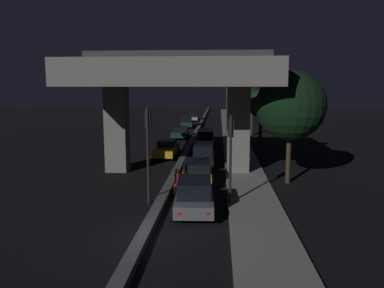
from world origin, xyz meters
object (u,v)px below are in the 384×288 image
at_px(traffic_light_left_of_median, 148,139).
at_px(car_dark_green_second_oncoming, 180,132).
at_px(car_taxi_yellow_second, 197,171).
at_px(car_taxi_yellow_lead_oncoming, 167,149).
at_px(car_dark_red_fourth, 206,138).
at_px(car_silver_fourth_oncoming, 193,116).
at_px(motorcycle_red_filtering_near, 177,182).
at_px(street_lamp, 225,98).
at_px(car_dark_green_third_oncoming, 187,121).
at_px(car_grey_lead, 194,195).
at_px(car_black_third, 204,154).
at_px(traffic_light_right_of_median, 231,144).
at_px(pedestrian_on_sidewalk, 237,158).

distance_m(traffic_light_left_of_median, car_dark_green_second_oncoming, 26.43).
xyz_separation_m(car_taxi_yellow_second, car_taxi_yellow_lead_oncoming, (-3.30, 9.15, -0.03)).
height_order(car_dark_red_fourth, car_silver_fourth_oncoming, car_dark_red_fourth).
xyz_separation_m(traffic_light_left_of_median, car_taxi_yellow_second, (2.38, 4.50, -2.77)).
bearing_deg(motorcycle_red_filtering_near, street_lamp, -2.83).
bearing_deg(motorcycle_red_filtering_near, car_taxi_yellow_second, -22.77).
distance_m(car_taxi_yellow_lead_oncoming, car_dark_green_third_oncoming, 25.35).
xyz_separation_m(car_grey_lead, car_black_third, (-0.00, 11.59, 0.06)).
bearing_deg(car_dark_green_third_oncoming, car_dark_red_fourth, 7.78).
bearing_deg(car_dark_green_second_oncoming, car_black_third, 12.91).
relative_size(traffic_light_right_of_median, car_black_third, 1.04).
relative_size(car_taxi_yellow_second, car_black_third, 0.99).
bearing_deg(car_black_third, car_silver_fourth_oncoming, 5.34).
relative_size(car_grey_lead, car_taxi_yellow_lead_oncoming, 0.92).
distance_m(street_lamp, car_dark_green_second_oncoming, 11.05).
xyz_separation_m(car_taxi_yellow_second, car_dark_green_third_oncoming, (-3.63, 34.50, 0.19)).
height_order(car_black_third, car_dark_red_fourth, car_dark_red_fourth).
bearing_deg(traffic_light_left_of_median, car_black_third, 76.04).
xyz_separation_m(traffic_light_right_of_median, car_dark_red_fourth, (-2.00, 19.30, -2.33)).
relative_size(traffic_light_right_of_median, car_dark_green_third_oncoming, 1.01).
distance_m(car_taxi_yellow_second, car_black_third, 5.82).
height_order(car_dark_red_fourth, motorcycle_red_filtering_near, car_dark_red_fourth).
bearing_deg(car_taxi_yellow_second, car_silver_fourth_oncoming, 2.66).
height_order(car_grey_lead, car_taxi_yellow_lead_oncoming, car_grey_lead).
distance_m(car_black_third, car_silver_fourth_oncoming, 40.20).
relative_size(traffic_light_left_of_median, car_dark_green_second_oncoming, 1.22).
distance_m(traffic_light_right_of_median, car_taxi_yellow_lead_oncoming, 14.86).
bearing_deg(traffic_light_left_of_median, street_lamp, 82.53).
bearing_deg(car_dark_green_third_oncoming, street_lamp, 52.06).
height_order(traffic_light_right_of_median, car_taxi_yellow_second, traffic_light_right_of_median).
relative_size(car_taxi_yellow_second, car_taxi_yellow_lead_oncoming, 0.99).
distance_m(car_taxi_yellow_lead_oncoming, car_silver_fourth_oncoming, 36.70).
height_order(car_silver_fourth_oncoming, pedestrian_on_sidewalk, pedestrian_on_sidewalk).
bearing_deg(car_silver_fourth_oncoming, car_grey_lead, 2.89).
xyz_separation_m(street_lamp, motorcycle_red_filtering_near, (-3.29, -32.65, -4.13)).
bearing_deg(motorcycle_red_filtering_near, car_dark_green_second_oncoming, 8.42).
relative_size(car_taxi_yellow_lead_oncoming, car_silver_fourth_oncoming, 1.08).
distance_m(car_dark_green_third_oncoming, pedestrian_on_sidewalk, 31.70).
xyz_separation_m(traffic_light_right_of_median, car_dark_green_third_oncoming, (-5.64, 39.00, -2.31)).
xyz_separation_m(car_taxi_yellow_second, pedestrian_on_sidewalk, (2.78, 3.46, 0.27)).
xyz_separation_m(traffic_light_left_of_median, traffic_light_right_of_median, (4.39, 0.00, -0.27)).
xyz_separation_m(car_black_third, car_dark_green_second_oncoming, (-3.59, 15.94, -0.20)).
bearing_deg(car_silver_fourth_oncoming, car_taxi_yellow_lead_oncoming, -0.93).
height_order(traffic_light_right_of_median, car_dark_green_third_oncoming, traffic_light_right_of_median).
bearing_deg(car_silver_fourth_oncoming, traffic_light_left_of_median, 0.08).
distance_m(traffic_light_right_of_median, motorcycle_red_filtering_near, 4.68).
xyz_separation_m(car_dark_green_second_oncoming, car_dark_green_third_oncoming, (-0.22, 12.74, 0.26)).
bearing_deg(car_dark_green_second_oncoming, car_dark_green_third_oncoming, -178.79).
relative_size(traffic_light_left_of_median, car_black_third, 1.13).
distance_m(street_lamp, car_taxi_yellow_lead_oncoming, 22.29).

